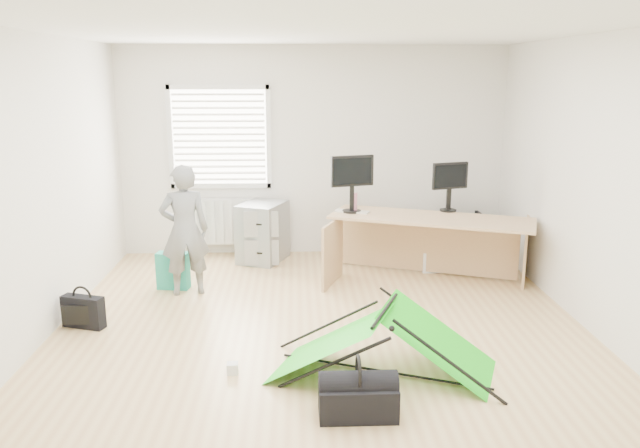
{
  "coord_description": "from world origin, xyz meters",
  "views": [
    {
      "loc": [
        -0.23,
        -5.36,
        2.34
      ],
      "look_at": [
        0.0,
        0.4,
        0.95
      ],
      "focal_mm": 35.0,
      "sensor_mm": 36.0,
      "label": 1
    }
  ],
  "objects_px": {
    "monitor_left": "(352,191)",
    "duffel_bag": "(358,400)",
    "filing_cabinet": "(263,232)",
    "office_chair": "(460,236)",
    "desk": "(430,250)",
    "person": "(185,230)",
    "storage_crate": "(439,260)",
    "thermos": "(355,202)",
    "kite": "(384,342)",
    "monitor_right": "(449,193)",
    "laptop_bag": "(83,312)"
  },
  "relations": [
    {
      "from": "monitor_left",
      "to": "duffel_bag",
      "type": "relative_size",
      "value": 0.93
    },
    {
      "from": "monitor_left",
      "to": "duffel_bag",
      "type": "xyz_separation_m",
      "value": [
        -0.23,
        -3.16,
        -0.89
      ]
    },
    {
      "from": "filing_cabinet",
      "to": "office_chair",
      "type": "xyz_separation_m",
      "value": [
        2.55,
        -0.0,
        -0.08
      ]
    },
    {
      "from": "desk",
      "to": "monitor_left",
      "type": "bearing_deg",
      "value": -177.83
    },
    {
      "from": "person",
      "to": "filing_cabinet",
      "type": "bearing_deg",
      "value": -135.94
    },
    {
      "from": "filing_cabinet",
      "to": "storage_crate",
      "type": "bearing_deg",
      "value": 9.83
    },
    {
      "from": "filing_cabinet",
      "to": "duffel_bag",
      "type": "height_order",
      "value": "filing_cabinet"
    },
    {
      "from": "thermos",
      "to": "office_chair",
      "type": "bearing_deg",
      "value": 23.21
    },
    {
      "from": "thermos",
      "to": "kite",
      "type": "height_order",
      "value": "thermos"
    },
    {
      "from": "monitor_right",
      "to": "thermos",
      "type": "bearing_deg",
      "value": 162.62
    },
    {
      "from": "person",
      "to": "kite",
      "type": "height_order",
      "value": "person"
    },
    {
      "from": "filing_cabinet",
      "to": "monitor_left",
      "type": "xyz_separation_m",
      "value": [
        1.08,
        -0.64,
        0.64
      ]
    },
    {
      "from": "person",
      "to": "office_chair",
      "type": "bearing_deg",
      "value": -173.61
    },
    {
      "from": "desk",
      "to": "kite",
      "type": "xyz_separation_m",
      "value": [
        -0.83,
        -2.23,
        -0.12
      ]
    },
    {
      "from": "thermos",
      "to": "office_chair",
      "type": "height_order",
      "value": "thermos"
    },
    {
      "from": "desk",
      "to": "filing_cabinet",
      "type": "height_order",
      "value": "desk"
    },
    {
      "from": "storage_crate",
      "to": "monitor_left",
      "type": "bearing_deg",
      "value": -171.55
    },
    {
      "from": "desk",
      "to": "monitor_right",
      "type": "xyz_separation_m",
      "value": [
        0.27,
        0.31,
        0.6
      ]
    },
    {
      "from": "desk",
      "to": "person",
      "type": "bearing_deg",
      "value": -152.96
    },
    {
      "from": "person",
      "to": "storage_crate",
      "type": "bearing_deg",
      "value": -179.65
    },
    {
      "from": "kite",
      "to": "duffel_bag",
      "type": "height_order",
      "value": "kite"
    },
    {
      "from": "kite",
      "to": "laptop_bag",
      "type": "xyz_separation_m",
      "value": [
        -2.71,
        1.04,
        -0.11
      ]
    },
    {
      "from": "monitor_left",
      "to": "office_chair",
      "type": "distance_m",
      "value": 1.76
    },
    {
      "from": "desk",
      "to": "kite",
      "type": "relative_size",
      "value": 1.3
    },
    {
      "from": "laptop_bag",
      "to": "filing_cabinet",
      "type": "bearing_deg",
      "value": 71.77
    },
    {
      "from": "kite",
      "to": "person",
      "type": "bearing_deg",
      "value": 156.36
    },
    {
      "from": "filing_cabinet",
      "to": "office_chair",
      "type": "relative_size",
      "value": 1.16
    },
    {
      "from": "thermos",
      "to": "storage_crate",
      "type": "distance_m",
      "value": 1.31
    },
    {
      "from": "desk",
      "to": "duffel_bag",
      "type": "height_order",
      "value": "desk"
    },
    {
      "from": "laptop_bag",
      "to": "monitor_right",
      "type": "bearing_deg",
      "value": 39.94
    },
    {
      "from": "laptop_bag",
      "to": "office_chair",
      "type": "bearing_deg",
      "value": 45.71
    },
    {
      "from": "desk",
      "to": "filing_cabinet",
      "type": "xyz_separation_m",
      "value": [
        -1.95,
        0.95,
        -0.01
      ]
    },
    {
      "from": "thermos",
      "to": "duffel_bag",
      "type": "relative_size",
      "value": 0.4
    },
    {
      "from": "monitor_right",
      "to": "office_chair",
      "type": "distance_m",
      "value": 0.99
    },
    {
      "from": "thermos",
      "to": "desk",
      "type": "bearing_deg",
      "value": -21.4
    },
    {
      "from": "desk",
      "to": "thermos",
      "type": "xyz_separation_m",
      "value": [
        -0.84,
        0.33,
        0.49
      ]
    },
    {
      "from": "monitor_left",
      "to": "storage_crate",
      "type": "height_order",
      "value": "monitor_left"
    },
    {
      "from": "desk",
      "to": "monitor_left",
      "type": "xyz_separation_m",
      "value": [
        -0.87,
        0.3,
        0.63
      ]
    },
    {
      "from": "laptop_bag",
      "to": "storage_crate",
      "type": "bearing_deg",
      "value": 42.18
    },
    {
      "from": "storage_crate",
      "to": "thermos",
      "type": "bearing_deg",
      "value": -172.57
    },
    {
      "from": "monitor_left",
      "to": "thermos",
      "type": "height_order",
      "value": "monitor_left"
    },
    {
      "from": "filing_cabinet",
      "to": "laptop_bag",
      "type": "relative_size",
      "value": 1.84
    },
    {
      "from": "duffel_bag",
      "to": "storage_crate",
      "type": "bearing_deg",
      "value": 68.09
    },
    {
      "from": "thermos",
      "to": "laptop_bag",
      "type": "relative_size",
      "value": 0.54
    },
    {
      "from": "desk",
      "to": "thermos",
      "type": "relative_size",
      "value": 10.25
    },
    {
      "from": "desk",
      "to": "thermos",
      "type": "height_order",
      "value": "thermos"
    },
    {
      "from": "monitor_right",
      "to": "person",
      "type": "bearing_deg",
      "value": 174.56
    },
    {
      "from": "storage_crate",
      "to": "duffel_bag",
      "type": "distance_m",
      "value": 3.58
    },
    {
      "from": "office_chair",
      "to": "person",
      "type": "relative_size",
      "value": 0.45
    },
    {
      "from": "desk",
      "to": "kite",
      "type": "height_order",
      "value": "desk"
    }
  ]
}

